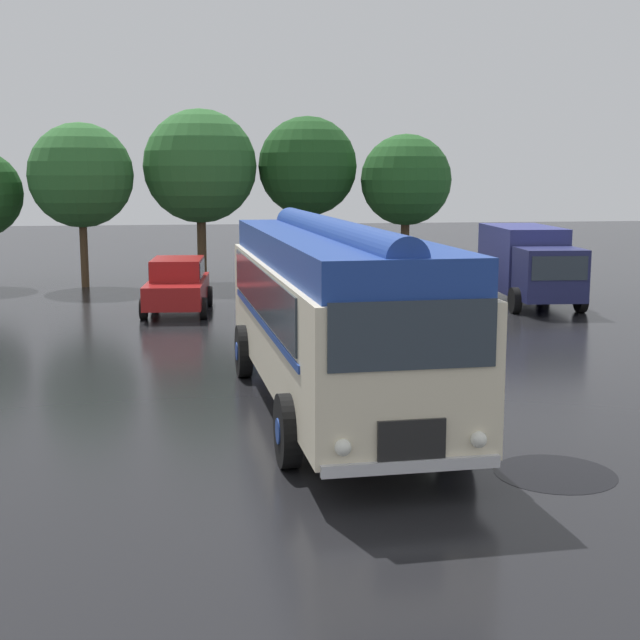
{
  "coord_description": "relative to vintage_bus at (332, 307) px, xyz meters",
  "views": [
    {
      "loc": [
        -3.08,
        -14.86,
        4.29
      ],
      "look_at": [
        -0.63,
        2.33,
        1.4
      ],
      "focal_mm": 50.0,
      "sensor_mm": 36.0,
      "label": 1
    }
  ],
  "objects": [
    {
      "name": "ground_plane",
      "position": [
        0.63,
        -0.82,
        -1.89
      ],
      "size": [
        120.0,
        120.0,
        0.0
      ],
      "primitive_type": "plane",
      "color": "black"
    },
    {
      "name": "vintage_bus",
      "position": [
        0.0,
        0.0,
        0.0
      ],
      "size": [
        3.24,
        10.24,
        3.49
      ],
      "color": "beige",
      "rests_on": "ground"
    },
    {
      "name": "car_near_left",
      "position": [
        -2.96,
        11.98,
        -1.05
      ],
      "size": [
        2.21,
        4.32,
        1.66
      ],
      "color": "maroon",
      "rests_on": "ground"
    },
    {
      "name": "car_mid_left",
      "position": [
        -0.07,
        11.92,
        -1.05
      ],
      "size": [
        2.3,
        4.36,
        1.66
      ],
      "color": "navy",
      "rests_on": "ground"
    },
    {
      "name": "car_mid_right",
      "position": [
        2.5,
        12.84,
        -1.05
      ],
      "size": [
        2.34,
        4.37,
        1.66
      ],
      "color": "black",
      "rests_on": "ground"
    },
    {
      "name": "car_far_right",
      "position": [
        5.59,
        12.71,
        -1.05
      ],
      "size": [
        1.99,
        4.22,
        1.66
      ],
      "color": "#4C5156",
      "rests_on": "ground"
    },
    {
      "name": "box_van",
      "position": [
        8.48,
        12.34,
        -0.53
      ],
      "size": [
        2.6,
        5.88,
        2.5
      ],
      "color": "navy",
      "rests_on": "ground"
    },
    {
      "name": "tree_left_of_centre",
      "position": [
        -6.61,
        18.71,
        2.34
      ],
      "size": [
        3.87,
        3.87,
        6.11
      ],
      "color": "#4C3823",
      "rests_on": "ground"
    },
    {
      "name": "tree_centre",
      "position": [
        -2.16,
        19.34,
        2.68
      ],
      "size": [
        4.36,
        4.36,
        6.7
      ],
      "color": "#4C3823",
      "rests_on": "ground"
    },
    {
      "name": "tree_right_of_centre",
      "position": [
        2.03,
        19.55,
        2.65
      ],
      "size": [
        3.89,
        3.89,
        6.46
      ],
      "color": "#4C3823",
      "rests_on": "ground"
    },
    {
      "name": "tree_far_right",
      "position": [
        5.83,
        18.75,
        2.03
      ],
      "size": [
        3.55,
        3.55,
        5.77
      ],
      "color": "#4C3823",
      "rests_on": "ground"
    },
    {
      "name": "puddle_patch",
      "position": [
        2.64,
        -4.0,
        -1.89
      ],
      "size": [
        1.75,
        1.75,
        0.01
      ],
      "primitive_type": "cylinder",
      "color": "black",
      "rests_on": "ground"
    }
  ]
}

